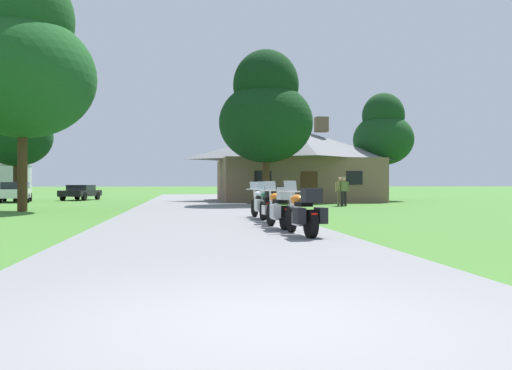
% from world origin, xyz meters
% --- Properties ---
extents(ground_plane, '(500.00, 500.00, 0.00)m').
position_xyz_m(ground_plane, '(0.00, 20.00, 0.00)').
color(ground_plane, '#42752D').
extents(asphalt_driveway, '(6.40, 80.00, 0.06)m').
position_xyz_m(asphalt_driveway, '(0.00, 18.00, 0.03)').
color(asphalt_driveway, slate).
rests_on(asphalt_driveway, ground).
extents(motorcycle_orange_nearest_to_camera, '(0.86, 2.08, 1.30)m').
position_xyz_m(motorcycle_orange_nearest_to_camera, '(2.11, 7.42, 0.61)').
color(motorcycle_orange_nearest_to_camera, black).
rests_on(motorcycle_orange_nearest_to_camera, asphalt_driveway).
extents(motorcycle_orange_second_in_row, '(0.85, 2.08, 1.30)m').
position_xyz_m(motorcycle_orange_second_in_row, '(1.94, 9.54, 0.61)').
color(motorcycle_orange_second_in_row, black).
rests_on(motorcycle_orange_second_in_row, asphalt_driveway).
extents(motorcycle_green_third_in_row, '(0.66, 2.08, 1.30)m').
position_xyz_m(motorcycle_green_third_in_row, '(2.00, 12.04, 0.62)').
color(motorcycle_green_third_in_row, black).
rests_on(motorcycle_green_third_in_row, asphalt_driveway).
extents(motorcycle_white_farthest_in_row, '(0.91, 2.08, 1.30)m').
position_xyz_m(motorcycle_white_farthest_in_row, '(2.08, 13.80, 0.61)').
color(motorcycle_white_farthest_in_row, black).
rests_on(motorcycle_white_farthest_in_row, asphalt_driveway).
extents(stone_lodge, '(11.69, 9.24, 6.26)m').
position_xyz_m(stone_lodge, '(7.52, 33.69, 2.76)').
color(stone_lodge, brown).
rests_on(stone_lodge, ground).
extents(bystander_olive_shirt_near_lodge, '(0.55, 0.22, 1.69)m').
position_xyz_m(bystander_olive_shirt_near_lodge, '(8.42, 24.61, 0.95)').
color(bystander_olive_shirt_near_lodge, black).
rests_on(bystander_olive_shirt_near_lodge, ground).
extents(bystander_tan_shirt_beside_signpost, '(0.55, 0.25, 1.67)m').
position_xyz_m(bystander_tan_shirt_beside_signpost, '(8.28, 24.92, 0.93)').
color(bystander_tan_shirt_beside_signpost, '#75664C').
rests_on(bystander_tan_shirt_beside_signpost, ground).
extents(tree_by_lodge_front, '(5.64, 5.64, 9.32)m').
position_xyz_m(tree_by_lodge_front, '(4.21, 26.65, 5.62)').
color(tree_by_lodge_front, '#422D19').
rests_on(tree_by_lodge_front, ground).
extents(tree_left_near, '(6.70, 6.70, 11.46)m').
position_xyz_m(tree_left_near, '(-8.10, 21.10, 7.06)').
color(tree_left_near, '#422D19').
rests_on(tree_left_near, ground).
extents(tree_right_of_lodge, '(4.63, 4.63, 8.29)m').
position_xyz_m(tree_right_of_lodge, '(14.59, 34.37, 5.25)').
color(tree_right_of_lodge, '#422D19').
rests_on(tree_right_of_lodge, ground).
extents(tree_left_far, '(5.13, 5.13, 8.74)m').
position_xyz_m(tree_left_far, '(-12.84, 35.97, 5.37)').
color(tree_left_far, '#422D19').
rests_on(tree_left_far, ground).
extents(metal_silo_distant, '(3.06, 3.06, 6.83)m').
position_xyz_m(metal_silo_distant, '(-16.74, 48.50, 3.42)').
color(metal_silo_distant, '#B2B7BC').
rests_on(metal_silo_distant, ground).
extents(parked_white_suv_far_left, '(2.78, 4.89, 1.40)m').
position_xyz_m(parked_white_suv_far_left, '(-12.32, 34.14, 0.78)').
color(parked_white_suv_far_left, silver).
rests_on(parked_white_suv_far_left, ground).
extents(parked_black_sedan_far_left, '(2.72, 4.50, 1.20)m').
position_xyz_m(parked_black_sedan_far_left, '(-8.74, 38.40, 0.64)').
color(parked_black_sedan_far_left, black).
rests_on(parked_black_sedan_far_left, ground).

